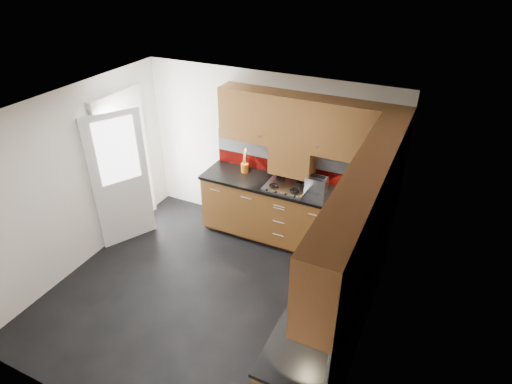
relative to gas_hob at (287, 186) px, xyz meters
The scene contains 14 objects.
room 1.63m from the gas_hob, 107.03° to the right, with size 4.00×3.80×2.64m.
base_cabinets 1.10m from the gas_hob, 50.67° to the right, with size 2.70×3.20×0.95m.
countertop 0.98m from the gas_hob, 51.77° to the right, with size 2.72×3.22×0.04m.
backsplash 1.02m from the gas_hob, 33.28° to the right, with size 2.70×3.20×0.54m.
upper_cabinets 1.36m from the gas_hob, 41.51° to the right, with size 2.50×3.20×0.72m.
extractor_hood 0.37m from the gas_hob, 90.00° to the left, with size 0.60×0.33×0.40m, color #5A2E14.
glass_cabinet 1.61m from the gas_hob, 17.76° to the right, with size 0.32×0.80×0.66m.
back_door 2.35m from the gas_hob, 162.10° to the right, with size 0.42×1.19×2.04m.
gas_hob is the anchor object (origin of this frame).
utensil_pot 0.74m from the gas_hob, 168.98° to the left, with size 0.11×0.11×0.38m.
toaster 0.41m from the gas_hob, 11.76° to the left, with size 0.29×0.18×0.21m.
food_processor 1.26m from the gas_hob, 18.07° to the right, with size 0.20×0.20×0.34m.
paper_towel 1.95m from the gas_hob, 49.32° to the right, with size 0.12×0.12×0.26m, color white.
orange_cloth 1.44m from the gas_hob, 38.98° to the right, with size 0.14×0.12×0.02m, color red.
Camera 1 is at (2.26, -3.35, 3.89)m, focal length 30.00 mm.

